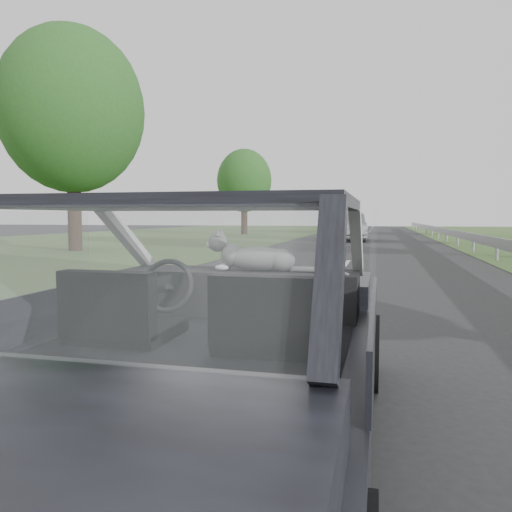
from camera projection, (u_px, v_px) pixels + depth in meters
The scene contains 10 objects.
ground at pixel (210, 455), 2.85m from camera, with size 140.00×140.00×0.00m, color #343436.
subject_car at pixel (209, 330), 2.80m from camera, with size 1.80×4.00×1.45m, color black.
dashboard at pixel (240, 292), 3.39m from camera, with size 1.58×0.45×0.30m, color black.
driver_seat at pixel (118, 309), 2.60m from camera, with size 0.50×0.72×0.42m, color black.
passenger_seat at pixel (268, 316), 2.41m from camera, with size 0.50×0.72×0.42m, color black.
steering_wheel at pixel (167, 286), 3.20m from camera, with size 0.36×0.36×0.04m, color black.
cat at pixel (259, 257), 3.31m from camera, with size 0.63×0.19×0.28m, color slate.
other_car at pixel (349, 227), 27.96m from camera, with size 1.86×4.70×1.55m, color #9EA2A7.
tree_5 at pixel (73, 143), 19.54m from camera, with size 5.60×5.60×8.48m, color #2C5224, non-canonical shape.
tree_6 at pixel (244, 193), 38.05m from camera, with size 4.16×4.16×6.31m, color #2C5224, non-canonical shape.
Camera 1 is at (0.92, -2.61, 1.36)m, focal length 35.00 mm.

